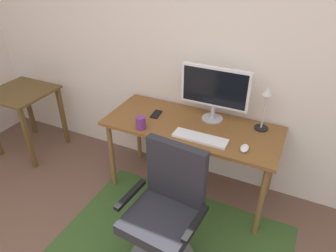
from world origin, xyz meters
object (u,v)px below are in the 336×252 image
Objects in this scene: office_chair at (166,220)px; side_table at (23,102)px; monitor at (215,89)px; coffee_cup at (141,123)px; desk at (191,132)px; keyboard at (200,138)px; cell_phone at (156,114)px; desk_lamp at (266,103)px; computer_mouse at (244,148)px.

office_chair is 1.34× the size of side_table.
coffee_cup is (-0.48, -0.39, -0.23)m from monitor.
keyboard is at bearing -51.11° from desk.
desk_lamp is at bearing 4.19° from cell_phone.
keyboard is at bearing 93.82° from office_chair.
office_chair reaches higher than desk.
monitor is at bearing -176.97° from desk_lamp.
desk_lamp is at bearing 3.03° from monitor.
coffee_cup is 0.15× the size of side_table.
cell_phone is at bearing 175.76° from desk.
monitor is 1.56× the size of desk_lamp.
desk_lamp is 0.38× the size of office_chair.
desk_lamp reaches higher than office_chair.
coffee_cup reaches higher than keyboard.
computer_mouse is at bearing -98.34° from desk_lamp.
cell_phone is at bearing 158.00° from keyboard.
side_table is (-1.95, -0.29, -0.42)m from monitor.
cell_phone is at bearing 125.65° from office_chair.
keyboard is at bearing -138.16° from desk_lamp.
office_chair reaches higher than coffee_cup.
side_table is (-1.48, 0.10, -0.19)m from coffee_cup.
monitor is at bearing 8.51° from side_table.
cell_phone is at bearing 88.23° from coffee_cup.
office_chair is at bearing -17.97° from side_table.
desk_lamp is at bearing 24.98° from coffee_cup.
desk is 4.01× the size of desk_lamp.
monitor reaches higher than side_table.
keyboard is 0.34m from computer_mouse.
cell_phone reaches higher than desk.
side_table is at bearing 179.87° from cell_phone.
office_chair is at bearing -65.09° from cell_phone.
desk_lamp is (0.88, 0.16, 0.23)m from cell_phone.
cell_phone is (-0.83, 0.19, -0.01)m from computer_mouse.
office_chair reaches higher than computer_mouse.
keyboard is at bearing -87.66° from monitor.
side_table is at bearing 178.82° from keyboard.
monitor is 0.41m from desk_lamp.
coffee_cup reaches higher than cell_phone.
desk is 14.18× the size of coffee_cup.
keyboard is 0.58m from desk_lamp.
keyboard is at bearing -179.58° from computer_mouse.
keyboard is 1.17× the size of desk_lamp.
desk_lamp is at bearing 19.15° from desk.
desk is 14.12× the size of computer_mouse.
office_chair is (0.47, -0.79, -0.31)m from cell_phone.
desk_lamp is (0.89, 0.41, 0.18)m from coffee_cup.
computer_mouse is 0.84m from coffee_cup.
desk is 0.44m from coffee_cup.
desk_lamp reaches higher than desk.
coffee_cup reaches higher than side_table.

